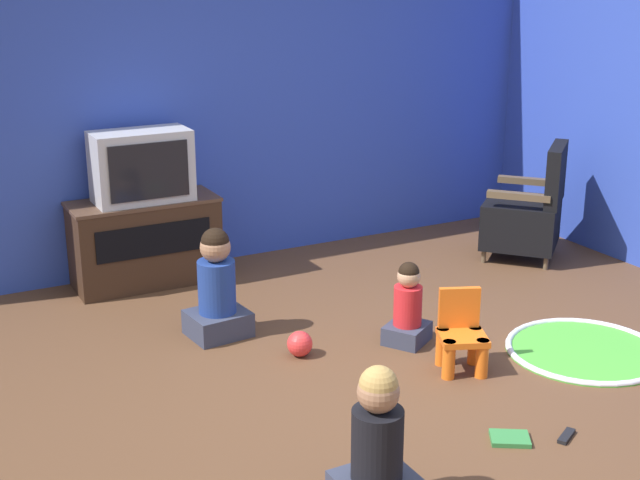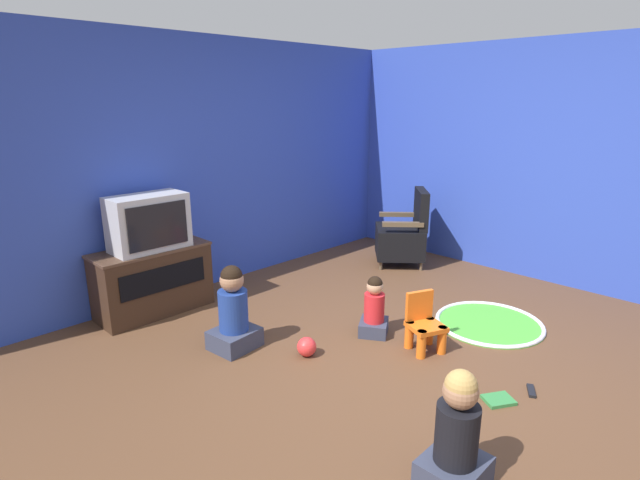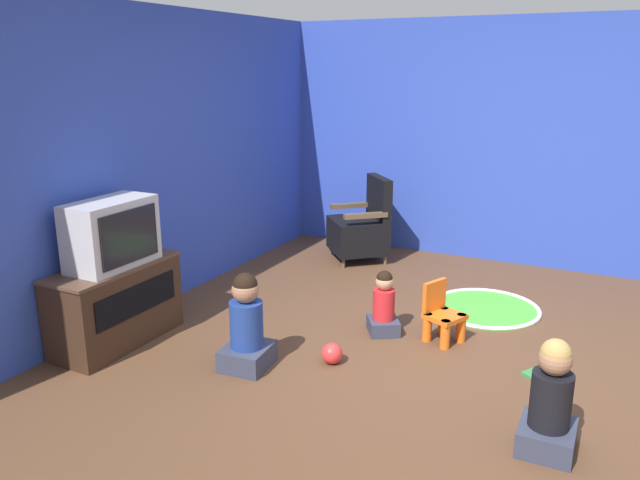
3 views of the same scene
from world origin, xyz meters
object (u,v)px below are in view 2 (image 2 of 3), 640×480
(book, at_px, (498,400))
(remote_control, at_px, (531,391))
(tv_cabinet, at_px, (153,279))
(child_watching_right, at_px, (233,313))
(yellow_kid_chair, at_px, (424,327))
(child_watching_left, at_px, (456,437))
(child_watching_center, at_px, (374,309))
(television, at_px, (149,222))
(black_armchair, at_px, (403,235))
(toy_ball, at_px, (307,347))

(book, bearing_deg, remote_control, -170.92)
(tv_cabinet, bearing_deg, child_watching_right, -84.50)
(child_watching_right, height_order, remote_control, child_watching_right)
(yellow_kid_chair, height_order, child_watching_left, child_watching_left)
(yellow_kid_chair, distance_m, child_watching_center, 0.46)
(book, bearing_deg, television, -41.52)
(child_watching_left, height_order, child_watching_right, child_watching_right)
(television, relative_size, book, 2.83)
(television, distance_m, book, 3.17)
(book, bearing_deg, child_watching_center, -67.56)
(tv_cabinet, height_order, yellow_kid_chair, tv_cabinet)
(tv_cabinet, height_order, remote_control, tv_cabinet)
(child_watching_right, bearing_deg, tv_cabinet, 89.90)
(black_armchair, xyz_separation_m, book, (-1.89, -2.13, -0.34))
(child_watching_center, relative_size, remote_control, 3.37)
(tv_cabinet, xyz_separation_m, television, (0.00, -0.03, 0.54))
(child_watching_right, distance_m, toy_ball, 0.64)
(child_watching_left, relative_size, child_watching_center, 1.28)
(toy_ball, bearing_deg, book, -70.79)
(television, xyz_separation_m, child_watching_right, (0.11, -1.08, -0.57))
(toy_ball, bearing_deg, child_watching_left, -104.61)
(television, bearing_deg, yellow_kid_chair, -62.11)
(tv_cabinet, relative_size, black_armchair, 1.15)
(child_watching_right, relative_size, book, 2.94)
(child_watching_right, height_order, book, child_watching_right)
(television, height_order, toy_ball, television)
(tv_cabinet, bearing_deg, black_armchair, -16.45)
(book, bearing_deg, child_watching_right, -35.51)
(black_armchair, distance_m, book, 2.87)
(child_watching_left, height_order, child_watching_center, child_watching_left)
(yellow_kid_chair, distance_m, book, 0.82)
(tv_cabinet, relative_size, yellow_kid_chair, 2.24)
(child_watching_center, xyz_separation_m, book, (-0.20, -1.21, -0.21))
(child_watching_left, bearing_deg, black_armchair, 39.33)
(television, relative_size, toy_ball, 4.40)
(yellow_kid_chair, height_order, child_watching_center, child_watching_center)
(yellow_kid_chair, xyz_separation_m, book, (-0.26, -0.76, -0.17))
(yellow_kid_chair, xyz_separation_m, child_watching_center, (-0.07, 0.45, 0.04))
(remote_control, bearing_deg, child_watching_center, 63.54)
(child_watching_left, distance_m, remote_control, 1.15)
(black_armchair, distance_m, child_watching_center, 1.93)
(black_armchair, distance_m, toy_ball, 2.50)
(child_watching_left, distance_m, toy_ball, 1.57)
(tv_cabinet, relative_size, child_watching_center, 2.01)
(tv_cabinet, distance_m, toy_ball, 1.68)
(toy_ball, bearing_deg, remote_control, -63.31)
(television, height_order, remote_control, television)
(yellow_kid_chair, distance_m, toy_ball, 0.94)
(television, relative_size, black_armchair, 0.74)
(black_armchair, relative_size, child_watching_left, 1.37)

